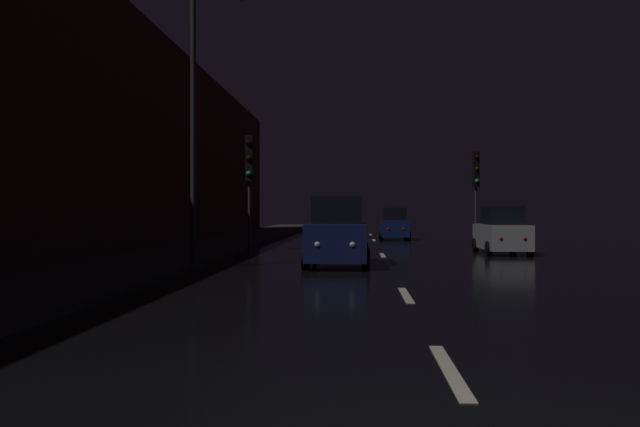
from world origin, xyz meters
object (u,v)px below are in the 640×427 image
object	(u,v)px
car_distant_taillights	(394,225)
car_parked_right_far	(502,232)
traffic_light_far_left	(249,167)
streetlamp_overhead	(208,84)
traffic_light_far_right	(476,176)
car_approaching_headlights	(337,234)

from	to	relation	value
car_distant_taillights	car_parked_right_far	xyz separation A→B (m)	(3.42, -11.68, -0.00)
car_distant_taillights	car_parked_right_far	distance (m)	12.17
traffic_light_far_left	streetlamp_overhead	xyz separation A→B (m)	(0.22, -7.94, 1.79)
car_distant_taillights	car_parked_right_far	size ratio (longest dim) A/B	1.00
traffic_light_far_right	traffic_light_far_left	xyz separation A→B (m)	(-10.84, -8.10, -0.06)
streetlamp_overhead	car_distant_taillights	distance (m)	20.00
traffic_light_far_right	traffic_light_far_left	size ratio (longest dim) A/B	1.01
car_distant_taillights	car_parked_right_far	bearing A→B (deg)	-163.68
traffic_light_far_right	traffic_light_far_left	distance (m)	13.53
streetlamp_overhead	car_distant_taillights	xyz separation A→B (m)	(6.39, 18.43, -4.42)
car_parked_right_far	car_approaching_headlights	bearing A→B (deg)	131.61
traffic_light_far_left	car_distant_taillights	distance (m)	12.67
car_parked_right_far	car_distant_taillights	bearing A→B (deg)	16.32
car_approaching_headlights	car_distant_taillights	world-z (taller)	car_approaching_headlights
traffic_light_far_right	streetlamp_overhead	xyz separation A→B (m)	(-10.62, -16.04, 1.74)
traffic_light_far_right	streetlamp_overhead	size ratio (longest dim) A/B	0.60
traffic_light_far_left	car_approaching_headlights	distance (m)	8.12
streetlamp_overhead	car_parked_right_far	bearing A→B (deg)	34.50
traffic_light_far_left	car_parked_right_far	size ratio (longest dim) A/B	1.31
streetlamp_overhead	car_parked_right_far	world-z (taller)	streetlamp_overhead
car_approaching_headlights	car_parked_right_far	bearing A→B (deg)	131.61
traffic_light_far_left	car_parked_right_far	world-z (taller)	traffic_light_far_left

